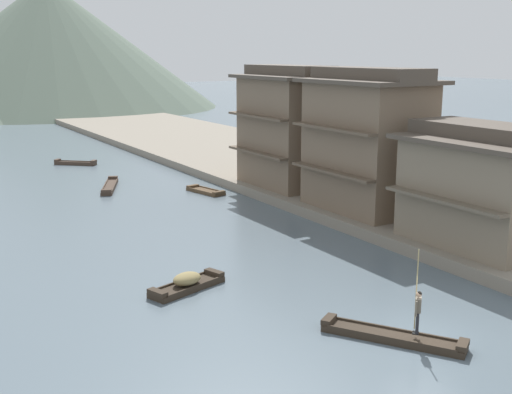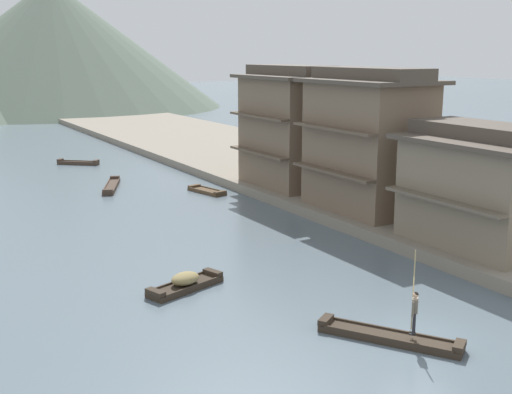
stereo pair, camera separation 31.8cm
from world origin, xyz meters
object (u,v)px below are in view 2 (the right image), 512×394
(boatman_person, at_px, (415,307))
(boat_moored_second, at_px, (78,163))
(boat_foreground_poled, at_px, (389,337))
(boat_moored_far, at_px, (112,186))
(house_waterfront_second, at_px, (367,141))
(boat_moored_nearest, at_px, (207,191))
(house_waterfront_nearest, at_px, (486,187))
(boat_moored_third, at_px, (185,283))
(house_waterfront_tall, at_px, (289,127))

(boatman_person, relative_size, boat_moored_second, 0.87)
(boat_foreground_poled, relative_size, boat_moored_second, 1.40)
(boatman_person, distance_m, boat_moored_second, 44.38)
(boat_moored_far, height_order, house_waterfront_second, house_waterfront_second)
(boat_foreground_poled, xyz_separation_m, boatman_person, (0.48, -0.70, 1.31))
(boat_foreground_poled, height_order, boat_moored_second, boat_moored_second)
(boat_moored_second, bearing_deg, boat_moored_nearest, -73.66)
(house_waterfront_nearest, xyz_separation_m, house_waterfront_second, (-0.34, 8.93, 1.30))
(boat_moored_nearest, distance_m, boat_moored_third, 20.27)
(boatman_person, height_order, house_waterfront_nearest, house_waterfront_nearest)
(boat_moored_second, relative_size, house_waterfront_second, 0.40)
(boatman_person, distance_m, house_waterfront_tall, 26.09)
(boatman_person, relative_size, house_waterfront_tall, 0.35)
(boat_moored_nearest, relative_size, house_waterfront_second, 0.41)
(boat_foreground_poled, relative_size, house_waterfront_tall, 0.56)
(house_waterfront_tall, bearing_deg, boat_foreground_poled, -114.48)
(boat_moored_nearest, height_order, house_waterfront_second, house_waterfront_second)
(house_waterfront_tall, bearing_deg, boat_moored_third, -135.45)
(boat_moored_nearest, distance_m, house_waterfront_tall, 7.79)
(boat_moored_far, bearing_deg, boat_foreground_poled, -89.33)
(boat_moored_nearest, xyz_separation_m, house_waterfront_tall, (5.19, -3.23, 4.83))
(boat_moored_third, height_order, boat_moored_far, boat_moored_third)
(boat_foreground_poled, xyz_separation_m, boat_moored_second, (0.26, 43.66, 0.02))
(boat_moored_second, xyz_separation_m, house_waterfront_tall, (10.27, -20.54, 4.79))
(boatman_person, xyz_separation_m, boat_moored_second, (-0.22, 44.36, -1.29))
(boat_moored_second, bearing_deg, house_waterfront_nearest, -74.42)
(boat_moored_second, bearing_deg, house_waterfront_tall, -63.44)
(boat_moored_third, distance_m, house_waterfront_second, 16.64)
(boat_moored_second, xyz_separation_m, house_waterfront_nearest, (10.67, -38.26, 3.49))
(boatman_person, bearing_deg, boat_moored_nearest, 79.83)
(boat_foreground_poled, xyz_separation_m, boat_moored_nearest, (5.33, 26.36, -0.02))
(boat_moored_third, xyz_separation_m, house_waterfront_second, (14.89, 5.79, 4.66))
(house_waterfront_tall, bearing_deg, boat_moored_far, 142.31)
(boat_moored_second, height_order, boat_moored_third, boat_moored_third)
(boat_moored_third, height_order, house_waterfront_second, house_waterfront_second)
(boat_moored_second, distance_m, house_waterfront_second, 31.47)
(house_waterfront_second, relative_size, house_waterfront_tall, 1.00)
(boat_foreground_poled, distance_m, house_waterfront_tall, 25.86)
(boatman_person, xyz_separation_m, boat_moored_third, (-4.78, 9.23, -1.16))
(boat_moored_nearest, xyz_separation_m, boat_moored_third, (-9.64, -17.83, 0.17))
(boat_foreground_poled, bearing_deg, house_waterfront_second, 53.52)
(house_waterfront_nearest, bearing_deg, boat_moored_far, 113.37)
(boat_moored_third, bearing_deg, boatman_person, -62.61)
(boat_moored_nearest, relative_size, house_waterfront_nearest, 0.44)
(house_waterfront_tall, bearing_deg, house_waterfront_second, -89.59)
(boat_moored_far, height_order, house_waterfront_nearest, house_waterfront_nearest)
(boat_moored_far, relative_size, house_waterfront_nearest, 0.66)
(boatman_person, bearing_deg, boat_moored_far, 91.50)
(boat_moored_second, bearing_deg, boat_moored_far, -92.96)
(boatman_person, height_order, house_waterfront_second, house_waterfront_second)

